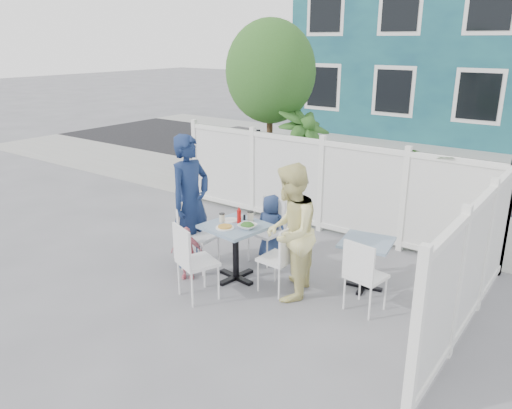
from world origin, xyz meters
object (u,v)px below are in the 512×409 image
Objects in this scene: chair_near at (191,257)px; man at (190,201)px; chair_back at (269,225)px; woman at (290,232)px; main_table at (236,237)px; spare_table at (366,252)px; utility_cabinet at (241,158)px; toddler at (187,252)px; chair_left at (195,229)px; chair_right at (282,254)px; boy at (271,227)px.

man is at bearing 154.02° from chair_near.
chair_back is at bearing 107.43° from chair_near.
chair_back is 0.54× the size of woman.
main_table reaches higher than spare_table.
utility_cabinet is 0.68× the size of woman.
chair_back is 1.25× the size of toddler.
chair_near is at bearing 35.22° from chair_left.
chair_right is (-0.83, -0.75, 0.02)m from spare_table.
spare_table is at bearing 64.64° from chair_near.
utility_cabinet is at bearing 29.20° from man.
chair_near is 0.57× the size of woman.
boy is (-1.56, 0.05, -0.02)m from spare_table.
chair_near is 0.52× the size of man.
chair_right is at bearing 88.45° from chair_left.
chair_right is at bearing 123.74° from boy.
main_table reaches higher than toddler.
toddler is at bearing 111.32° from chair_right.
chair_near is at bearing 138.40° from chair_right.
chair_left is 1.46m from chair_right.
man is (-0.75, 0.80, 0.38)m from chair_near.
chair_back is (-1.56, -0.00, 0.02)m from spare_table.
chair_left is at bearing -159.54° from spare_table.
chair_near reaches higher than main_table.
utility_cabinet is 4.91m from toddler.
chair_left is at bearing 151.34° from chair_near.
chair_back is 1.23m from man.
utility_cabinet is 4.25m from boy.
spare_table is (4.51, -3.11, -0.07)m from utility_cabinet.
utility_cabinet reaches higher than spare_table.
boy is at bearing 31.53° from toddler.
chair_left is (-2.28, -0.85, 0.06)m from spare_table.
chair_right reaches higher than toddler.
chair_right is at bearing 65.95° from chair_near.
chair_near is at bearing -136.03° from man.
spare_table is 1.56m from chair_back.
woman is at bearing 87.51° from chair_left.
chair_left is 1.16m from boy.
toddler is (2.38, -4.29, -0.22)m from utility_cabinet.
chair_back is (-0.73, 0.75, 0.00)m from chair_right.
chair_left is 0.57× the size of woman.
spare_table is 2.56m from man.
toddler is (0.27, -0.39, -0.59)m from man.
utility_cabinet is 1.18× the size of chair_left.
chair_left is at bearing 80.72° from toddler.
main_table is 0.81m from chair_back.
utility_cabinet is 1.58× the size of toddler.
utility_cabinet reaches higher than chair_right.
woman is (3.80, -3.88, 0.28)m from utility_cabinet.
spare_table is at bearing 118.50° from woman.
utility_cabinet is 0.62× the size of man.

